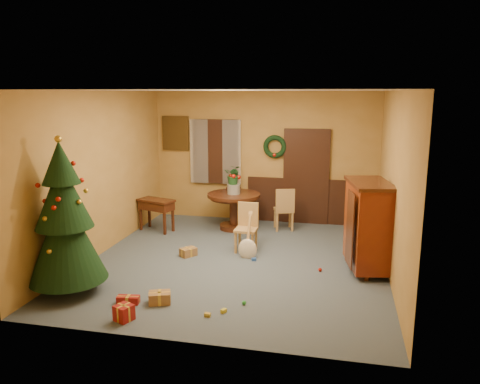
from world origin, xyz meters
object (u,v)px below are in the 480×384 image
(christmas_tree, at_px, (65,220))
(writing_desk, at_px, (156,207))
(dining_table, at_px, (234,204))
(chair_near, at_px, (247,225))
(sideboard, at_px, (368,223))

(christmas_tree, height_order, writing_desk, christmas_tree)
(dining_table, xyz_separation_m, writing_desk, (-1.56, -0.47, -0.03))
(dining_table, bearing_deg, writing_desk, -163.18)
(dining_table, relative_size, chair_near, 1.26)
(dining_table, xyz_separation_m, sideboard, (2.65, -1.84, 0.25))
(christmas_tree, bearing_deg, sideboard, 23.01)
(dining_table, distance_m, christmas_tree, 4.04)
(dining_table, relative_size, writing_desk, 1.33)
(writing_desk, bearing_deg, dining_table, 16.82)
(chair_near, xyz_separation_m, writing_desk, (-2.10, 0.82, 0.03))
(dining_table, height_order, sideboard, sideboard)
(dining_table, height_order, writing_desk, dining_table)
(christmas_tree, relative_size, sideboard, 1.55)
(chair_near, xyz_separation_m, sideboard, (2.11, -0.56, 0.32))
(sideboard, bearing_deg, christmas_tree, -156.99)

